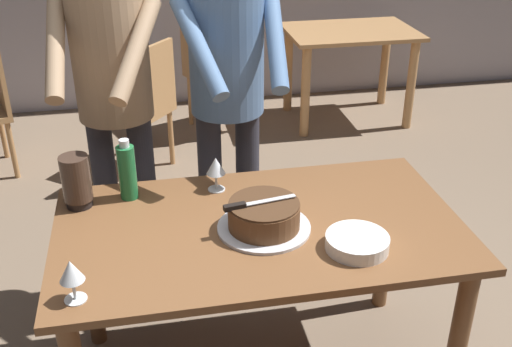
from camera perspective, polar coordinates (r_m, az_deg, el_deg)
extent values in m
cube|color=brown|center=(2.27, 0.31, -5.08)|extent=(1.49, 0.84, 0.03)
cylinder|color=brown|center=(2.45, 18.16, -14.96)|extent=(0.07, 0.07, 0.72)
cylinder|color=brown|center=(2.75, -15.19, -9.08)|extent=(0.07, 0.07, 0.72)
cylinder|color=brown|center=(2.93, 11.96, -6.18)|extent=(0.07, 0.07, 0.72)
cylinder|color=silver|center=(2.24, 0.74, -5.03)|extent=(0.34, 0.34, 0.01)
cylinder|color=brown|center=(2.21, 0.75, -3.91)|extent=(0.26, 0.26, 0.09)
cylinder|color=#432A18|center=(2.18, 0.75, -2.82)|extent=(0.25, 0.25, 0.01)
cube|color=silver|center=(2.18, 1.25, -2.50)|extent=(0.20, 0.05, 0.00)
cube|color=black|center=(2.15, -1.99, -3.11)|extent=(0.08, 0.04, 0.02)
cylinder|color=white|center=(2.16, 9.32, -6.78)|extent=(0.22, 0.22, 0.01)
cylinder|color=white|center=(2.15, 9.34, -6.56)|extent=(0.22, 0.22, 0.01)
cylinder|color=white|center=(2.15, 9.36, -6.34)|extent=(0.22, 0.22, 0.01)
cylinder|color=white|center=(2.14, 9.38, -6.12)|extent=(0.22, 0.22, 0.01)
cylinder|color=white|center=(2.14, 9.40, -5.89)|extent=(0.22, 0.22, 0.01)
cylinder|color=silver|center=(1.99, -16.38, -11.12)|extent=(0.07, 0.07, 0.00)
cylinder|color=silver|center=(1.97, -16.52, -10.27)|extent=(0.01, 0.01, 0.07)
cone|color=silver|center=(1.93, -16.80, -8.63)|extent=(0.08, 0.08, 0.07)
cylinder|color=silver|center=(2.49, -3.69, -1.46)|extent=(0.07, 0.07, 0.00)
cylinder|color=silver|center=(2.48, -3.71, -0.71)|extent=(0.01, 0.01, 0.07)
cone|color=silver|center=(2.44, -3.76, 0.73)|extent=(0.08, 0.08, 0.07)
cylinder|color=#1E6B38|center=(2.43, -11.86, 0.08)|extent=(0.07, 0.07, 0.22)
cylinder|color=silver|center=(2.38, -12.15, 2.75)|extent=(0.04, 0.04, 0.03)
cylinder|color=black|center=(2.47, -16.05, -2.57)|extent=(0.10, 0.10, 0.03)
cylinder|color=#3F2D23|center=(2.42, -16.36, -0.42)|extent=(0.11, 0.11, 0.18)
cylinder|color=#2D2D38|center=(2.96, -0.77, -2.47)|extent=(0.11, 0.11, 0.95)
cylinder|color=#2D2D38|center=(2.93, -4.15, -2.99)|extent=(0.11, 0.11, 0.95)
cylinder|color=#4C6B93|center=(2.65, -2.78, 11.43)|extent=(0.32, 0.32, 0.55)
cylinder|color=#4C6B93|center=(2.50, 1.82, 12.20)|extent=(0.11, 0.42, 0.34)
cylinder|color=#4C6B93|center=(2.42, -5.33, 11.57)|extent=(0.20, 0.42, 0.34)
cylinder|color=#2D2D38|center=(2.93, -10.10, -3.36)|extent=(0.11, 0.11, 0.95)
cylinder|color=#2D2D38|center=(2.97, -13.49, -3.22)|extent=(0.11, 0.11, 0.95)
cylinder|color=#997A5B|center=(2.65, -13.38, 10.76)|extent=(0.32, 0.32, 0.55)
cylinder|color=#997A5B|center=(2.42, -11.08, 11.20)|extent=(0.25, 0.40, 0.34)
cylinder|color=#997A5B|center=(2.52, -18.12, 10.96)|extent=(0.08, 0.42, 0.34)
cube|color=tan|center=(4.96, 8.79, 12.88)|extent=(1.00, 0.70, 0.03)
cylinder|color=tan|center=(4.69, 4.61, 7.52)|extent=(0.07, 0.07, 0.71)
cylinder|color=tan|center=(4.98, 14.18, 7.96)|extent=(0.07, 0.07, 0.71)
cylinder|color=tan|center=(5.20, 3.01, 9.58)|extent=(0.07, 0.07, 0.71)
cylinder|color=tan|center=(5.46, 11.84, 9.92)|extent=(0.07, 0.07, 0.71)
cube|color=tan|center=(4.21, -11.55, 5.70)|extent=(0.62, 0.62, 0.04)
cylinder|color=tan|center=(4.28, -14.68, 2.44)|extent=(0.04, 0.04, 0.41)
cylinder|color=tan|center=(4.53, -11.69, 4.21)|extent=(0.04, 0.04, 0.41)
cylinder|color=tan|center=(4.06, -10.80, 1.47)|extent=(0.04, 0.04, 0.41)
cylinder|color=tan|center=(4.32, -7.89, 3.37)|extent=(0.04, 0.04, 0.41)
cube|color=tan|center=(4.00, -9.54, 8.49)|extent=(0.30, 0.36, 0.45)
cube|color=tan|center=(4.82, -3.30, 9.07)|extent=(0.57, 0.57, 0.04)
cylinder|color=tan|center=(5.13, -2.48, 7.59)|extent=(0.04, 0.04, 0.41)
cylinder|color=tan|center=(4.84, -0.27, 6.36)|extent=(0.04, 0.04, 0.41)
cylinder|color=tan|center=(4.97, -6.12, 6.78)|extent=(0.04, 0.04, 0.41)
cylinder|color=tan|center=(4.67, -4.06, 5.46)|extent=(0.04, 0.04, 0.41)
cube|color=tan|center=(4.66, -5.62, 11.47)|extent=(0.19, 0.42, 0.45)
cylinder|color=tan|center=(4.40, -21.65, 2.04)|extent=(0.04, 0.04, 0.41)
cylinder|color=tan|center=(4.73, -22.49, 3.66)|extent=(0.04, 0.04, 0.41)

